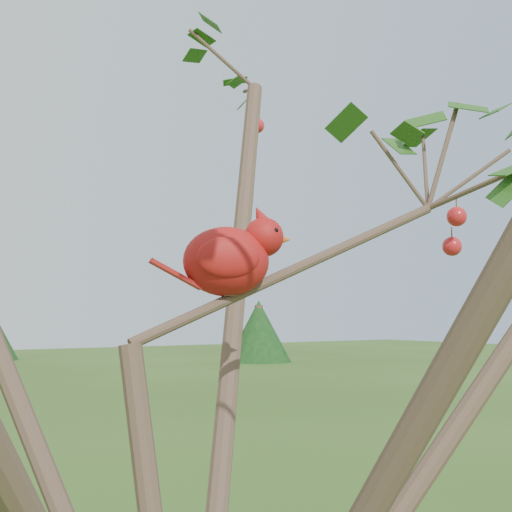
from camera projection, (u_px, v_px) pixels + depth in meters
The scene contains 2 objects.
crabapple_tree at pixel (217, 226), 1.02m from camera, with size 2.35×2.05×2.95m.
cardinal at pixel (231, 258), 1.16m from camera, with size 0.23×0.15×0.16m.
Camera 1 is at (-0.50, -0.90, 2.00)m, focal length 50.00 mm.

